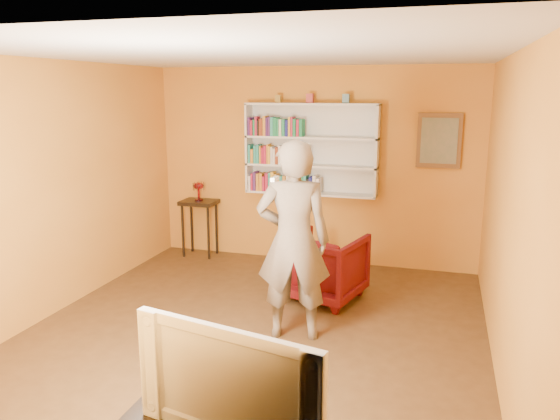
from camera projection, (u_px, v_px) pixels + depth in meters
The scene contains 15 objects.
room_shell at pixel (253, 235), 5.27m from camera, with size 5.30×5.80×2.88m.
bookshelf at pixel (312, 149), 7.40m from camera, with size 1.80×0.29×1.23m.
books_row_lower at pixel (284, 183), 7.50m from camera, with size 1.00×0.19×0.27m.
books_row_middle at pixel (278, 155), 7.44m from camera, with size 0.84×0.19×0.27m.
books_row_upper at pixel (277, 127), 7.36m from camera, with size 0.76×0.19×0.26m.
ornament_left at pixel (278, 99), 7.33m from camera, with size 0.07×0.07×0.10m, color olive.
ornament_centre at pixel (310, 98), 7.20m from camera, with size 0.09×0.09×0.12m, color #AB393A.
ornament_right at pixel (346, 99), 7.07m from camera, with size 0.09×0.09×0.12m, color slate.
framed_painting at pixel (439, 141), 6.95m from camera, with size 0.55×0.05×0.70m.
console_table at pixel (199, 210), 7.90m from camera, with size 0.50×0.38×0.82m.
ruby_lustre at pixel (198, 188), 7.83m from camera, with size 0.16×0.16×0.26m.
armchair at pixel (324, 267), 6.30m from camera, with size 0.83×0.85×0.77m, color #43040A.
person at pixel (293, 241), 5.20m from camera, with size 0.71×0.47×1.95m, color #6E6051.
game_remote at pixel (275, 179), 4.86m from camera, with size 0.04×0.15×0.04m, color silver.
television at pixel (238, 376), 3.01m from camera, with size 1.15×0.15×0.66m, color black.
Camera 1 is at (1.71, -4.81, 2.38)m, focal length 35.00 mm.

